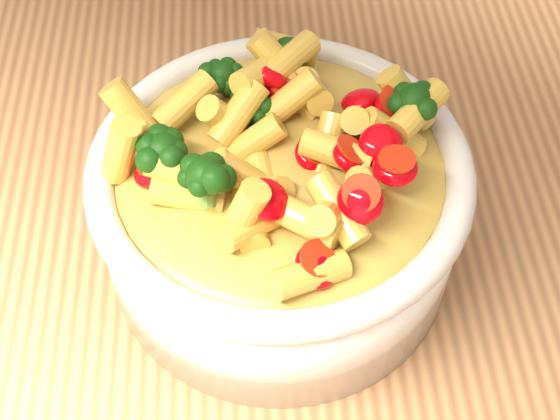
{
  "coord_description": "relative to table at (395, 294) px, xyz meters",
  "views": [
    {
      "loc": [
        -0.12,
        -0.36,
        1.39
      ],
      "look_at": [
        -0.1,
        -0.02,
        0.95
      ],
      "focal_mm": 50.0,
      "sensor_mm": 36.0,
      "label": 1
    }
  ],
  "objects": [
    {
      "name": "table",
      "position": [
        0.0,
        0.0,
        0.0
      ],
      "size": [
        1.2,
        0.8,
        0.9
      ],
      "color": "tan",
      "rests_on": "ground"
    },
    {
      "name": "pasta_salad",
      "position": [
        -0.1,
        -0.02,
        0.23
      ],
      "size": [
        0.21,
        0.21,
        0.05
      ],
      "color": "gold",
      "rests_on": "serving_bowl"
    },
    {
      "name": "serving_bowl",
      "position": [
        -0.1,
        -0.02,
        0.16
      ],
      "size": [
        0.26,
        0.26,
        0.11
      ],
      "color": "silver",
      "rests_on": "table"
    }
  ]
}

